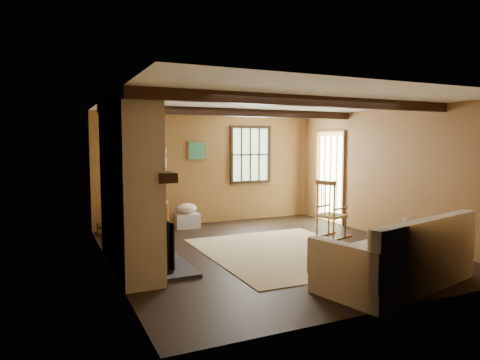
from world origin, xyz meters
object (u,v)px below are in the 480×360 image
fireplace (130,190)px  armchair (145,218)px  sofa (400,260)px  rocking_chair (330,214)px  laundry_basket (187,221)px

fireplace → armchair: size_ratio=3.29×
sofa → armchair: sofa is taller
rocking_chair → laundry_basket: (-2.12, 2.05, -0.31)m
rocking_chair → sofa: size_ratio=0.47×
fireplace → sofa: 3.72m
rocking_chair → laundry_basket: rocking_chair is taller
sofa → rocking_chair: bearing=58.6°
rocking_chair → laundry_basket: size_ratio=2.19×
fireplace → sofa: bearing=-37.1°
fireplace → rocking_chair: size_ratio=2.19×
sofa → laundry_basket: bearing=92.4°
rocking_chair → armchair: (-3.05, 1.70, -0.13)m
rocking_chair → laundry_basket: 2.97m
rocking_chair → sofa: (-0.80, -2.52, -0.15)m
rocking_chair → sofa: rocking_chair is taller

